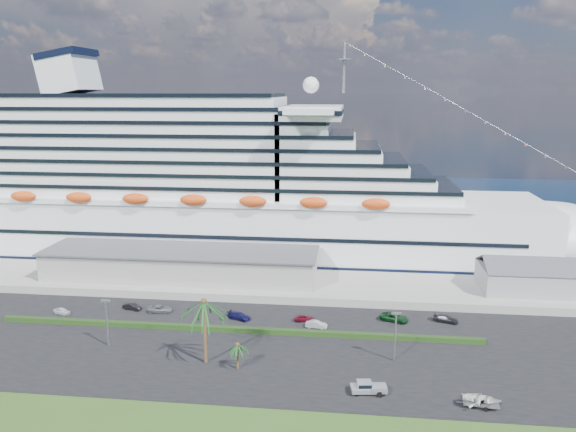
# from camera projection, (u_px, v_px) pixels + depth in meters

# --- Properties ---
(ground) EXTENTS (420.00, 420.00, 0.00)m
(ground) POSITION_uv_depth(u_px,v_px,m) (264.00, 379.00, 84.71)
(ground) COLOR #364F1A
(ground) RESTS_ON ground
(asphalt_lot) EXTENTS (140.00, 38.00, 0.12)m
(asphalt_lot) POSITION_uv_depth(u_px,v_px,m) (274.00, 346.00, 95.36)
(asphalt_lot) COLOR black
(asphalt_lot) RESTS_ON ground
(wharf) EXTENTS (240.00, 20.00, 1.80)m
(wharf) POSITION_uv_depth(u_px,v_px,m) (292.00, 285.00, 123.30)
(wharf) COLOR gray
(wharf) RESTS_ON ground
(water) EXTENTS (420.00, 160.00, 0.02)m
(water) POSITION_uv_depth(u_px,v_px,m) (318.00, 207.00, 210.78)
(water) COLOR black
(water) RESTS_ON ground
(cruise_ship) EXTENTS (191.00, 38.00, 54.00)m
(cruise_ship) POSITION_uv_depth(u_px,v_px,m) (220.00, 193.00, 145.54)
(cruise_ship) COLOR silver
(cruise_ship) RESTS_ON ground
(terminal_building) EXTENTS (61.00, 15.00, 6.30)m
(terminal_building) POSITION_uv_depth(u_px,v_px,m) (181.00, 263.00, 125.18)
(terminal_building) COLOR gray
(terminal_building) RESTS_ON wharf
(port_shed) EXTENTS (24.00, 12.31, 7.37)m
(port_shed) POSITION_uv_depth(u_px,v_px,m) (540.00, 278.00, 116.78)
(port_shed) COLOR gray
(port_shed) RESTS_ON wharf
(hedge) EXTENTS (88.00, 1.10, 0.90)m
(hedge) POSITION_uv_depth(u_px,v_px,m) (234.00, 329.00, 100.99)
(hedge) COLOR black
(hedge) RESTS_ON asphalt_lot
(lamp_post_left) EXTENTS (1.60, 0.35, 8.27)m
(lamp_post_left) POSITION_uv_depth(u_px,v_px,m) (107.00, 317.00, 94.41)
(lamp_post_left) COLOR gray
(lamp_post_left) RESTS_ON asphalt_lot
(lamp_post_right) EXTENTS (1.60, 0.35, 8.27)m
(lamp_post_right) POSITION_uv_depth(u_px,v_px,m) (396.00, 330.00, 89.09)
(lamp_post_right) COLOR gray
(lamp_post_right) RESTS_ON asphalt_lot
(palm_tall) EXTENTS (8.82, 8.82, 11.13)m
(palm_tall) POSITION_uv_depth(u_px,v_px,m) (204.00, 309.00, 87.70)
(palm_tall) COLOR #47301E
(palm_tall) RESTS_ON ground
(palm_short) EXTENTS (3.53, 3.53, 4.56)m
(palm_short) POSITION_uv_depth(u_px,v_px,m) (237.00, 348.00, 86.83)
(palm_short) COLOR #47301E
(palm_short) RESTS_ON ground
(parked_car_0) EXTENTS (3.85, 2.45, 1.22)m
(parked_car_0) POSITION_uv_depth(u_px,v_px,m) (62.00, 311.00, 108.93)
(parked_car_0) COLOR silver
(parked_car_0) RESTS_ON asphalt_lot
(parked_car_1) EXTENTS (4.13, 2.33, 1.29)m
(parked_car_1) POSITION_uv_depth(u_px,v_px,m) (132.00, 307.00, 111.20)
(parked_car_1) COLOR black
(parked_car_1) RESTS_ON asphalt_lot
(parked_car_2) EXTENTS (4.73, 2.32, 1.29)m
(parked_car_2) POSITION_uv_depth(u_px,v_px,m) (160.00, 309.00, 109.95)
(parked_car_2) COLOR gray
(parked_car_2) RESTS_ON asphalt_lot
(parked_car_3) EXTENTS (4.95, 3.41, 1.33)m
(parked_car_3) POSITION_uv_depth(u_px,v_px,m) (239.00, 316.00, 106.52)
(parked_car_3) COLOR #141548
(parked_car_3) RESTS_ON asphalt_lot
(parked_car_4) EXTENTS (3.79, 2.02, 1.23)m
(parked_car_4) POSITION_uv_depth(u_px,v_px,m) (304.00, 318.00, 105.58)
(parked_car_4) COLOR maroon
(parked_car_4) RESTS_ON asphalt_lot
(parked_car_5) EXTENTS (4.06, 1.81, 1.30)m
(parked_car_5) POSITION_uv_depth(u_px,v_px,m) (316.00, 324.00, 102.62)
(parked_car_5) COLOR #BABBC2
(parked_car_5) RESTS_ON asphalt_lot
(parked_car_6) EXTENTS (5.80, 4.04, 1.47)m
(parked_car_6) POSITION_uv_depth(u_px,v_px,m) (394.00, 317.00, 105.61)
(parked_car_6) COLOR #0E3918
(parked_car_6) RESTS_ON asphalt_lot
(parked_car_7) EXTENTS (4.92, 3.25, 1.32)m
(parked_car_7) POSITION_uv_depth(u_px,v_px,m) (446.00, 319.00, 105.19)
(parked_car_7) COLOR #222227
(parked_car_7) RESTS_ON asphalt_lot
(pickup_truck) EXTENTS (5.36, 2.57, 1.81)m
(pickup_truck) POSITION_uv_depth(u_px,v_px,m) (368.00, 387.00, 80.20)
(pickup_truck) COLOR black
(pickup_truck) RESTS_ON asphalt_lot
(boat_trailer) EXTENTS (6.13, 4.29, 1.72)m
(boat_trailer) POSITION_uv_depth(u_px,v_px,m) (482.00, 400.00, 76.59)
(boat_trailer) COLOR gray
(boat_trailer) RESTS_ON asphalt_lot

